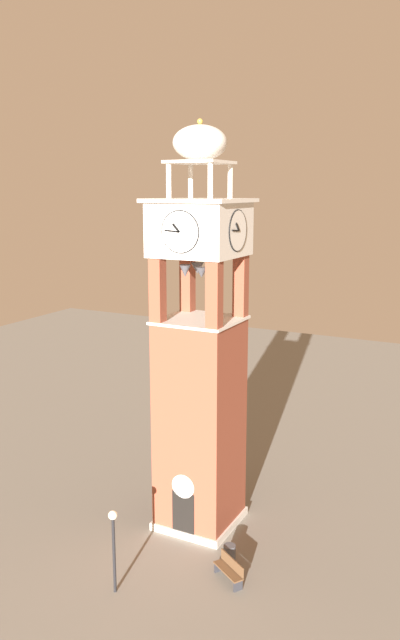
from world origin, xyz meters
TOP-DOWN VIEW (x-y plane):
  - ground at (0.00, 0.00)m, footprint 80.00×80.00m
  - clock_tower at (-0.00, -0.00)m, footprint 3.86×3.86m
  - park_bench at (3.11, -3.45)m, footprint 1.58×1.23m
  - lamp_post at (-0.58, -6.14)m, footprint 0.36×0.36m
  - trash_bin at (2.61, -2.35)m, footprint 0.52×0.52m
  - shrub_near_entry at (-1.09, 3.59)m, footprint 1.19×1.19m

SIDE VIEW (x-z plane):
  - ground at x=0.00m, z-range 0.00..0.00m
  - shrub_near_entry at x=-1.09m, z-range 0.00..0.61m
  - trash_bin at x=2.61m, z-range 0.00..0.80m
  - park_bench at x=3.11m, z-range 0.01..0.96m
  - lamp_post at x=-0.58m, z-range 0.70..4.17m
  - clock_tower at x=0.00m, z-range -1.65..16.67m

